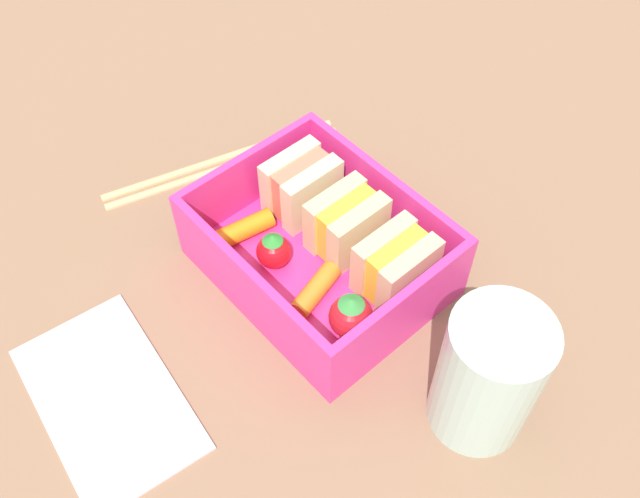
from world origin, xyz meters
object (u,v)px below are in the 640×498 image
at_px(sandwich_center_left, 346,224).
at_px(drinking_glass, 493,371).
at_px(carrot_stick_left, 240,231).
at_px(strawberry_far_left, 351,316).
at_px(chopstick_pair, 223,161).
at_px(sandwich_center, 396,266).
at_px(strawberry_left, 273,251).
at_px(folded_napkin, 108,397).
at_px(sandwich_left, 301,186).
at_px(carrot_stick_far_left, 315,290).

xyz_separation_m(sandwich_center_left, drinking_glass, (0.15, -0.02, 0.01)).
height_order(sandwich_center_left, drinking_glass, drinking_glass).
bearing_deg(carrot_stick_left, strawberry_far_left, 3.56).
bearing_deg(carrot_stick_left, chopstick_pair, 152.37).
distance_m(sandwich_center, strawberry_left, 0.09).
bearing_deg(folded_napkin, carrot_stick_left, 106.01).
bearing_deg(carrot_stick_left, folded_napkin, -73.99).
bearing_deg(sandwich_center, sandwich_center_left, 180.00).
relative_size(sandwich_center_left, carrot_stick_left, 0.97).
distance_m(strawberry_far_left, chopstick_pair, 0.19).
relative_size(chopstick_pair, drinking_glass, 2.00).
relative_size(drinking_glass, folded_napkin, 0.72).
distance_m(strawberry_far_left, folded_napkin, 0.16).
distance_m(chopstick_pair, folded_napkin, 0.22).
distance_m(sandwich_center_left, drinking_glass, 0.15).
xyz_separation_m(sandwich_left, drinking_glass, (0.20, -0.02, 0.01)).
distance_m(carrot_stick_far_left, chopstick_pair, 0.16).
bearing_deg(carrot_stick_left, strawberry_left, 6.98).
height_order(carrot_stick_left, strawberry_left, strawberry_left).
bearing_deg(drinking_glass, sandwich_center, 168.23).
xyz_separation_m(carrot_stick_far_left, strawberry_far_left, (0.03, -0.00, 0.01)).
xyz_separation_m(strawberry_far_left, folded_napkin, (-0.07, -0.15, -0.03)).
bearing_deg(drinking_glass, chopstick_pair, 178.35).
relative_size(strawberry_left, strawberry_far_left, 0.87).
bearing_deg(carrot_stick_far_left, sandwich_center_left, 112.90).
xyz_separation_m(chopstick_pair, drinking_glass, (0.28, -0.01, 0.05)).
bearing_deg(sandwich_center, folded_napkin, -108.27).
height_order(strawberry_left, chopstick_pair, strawberry_left).
bearing_deg(sandwich_center_left, sandwich_left, 180.00).
bearing_deg(carrot_stick_far_left, sandwich_center, 58.17).
distance_m(carrot_stick_left, folded_napkin, 0.15).
bearing_deg(drinking_glass, carrot_stick_left, -170.67).
xyz_separation_m(carrot_stick_left, carrot_stick_far_left, (0.07, 0.01, -0.00)).
xyz_separation_m(sandwich_center_left, strawberry_far_left, (0.05, -0.05, -0.01)).
bearing_deg(sandwich_left, sandwich_center, 0.00).
distance_m(sandwich_center, strawberry_far_left, 0.05).
bearing_deg(sandwich_left, strawberry_left, -61.14).
relative_size(sandwich_center, chopstick_pair, 0.25).
xyz_separation_m(carrot_stick_far_left, chopstick_pair, (-0.15, 0.03, -0.02)).
distance_m(drinking_glass, folded_napkin, 0.24).
height_order(carrot_stick_left, carrot_stick_far_left, same).
height_order(sandwich_center_left, carrot_stick_left, sandwich_center_left).
xyz_separation_m(strawberry_left, chopstick_pair, (-0.11, 0.04, -0.02)).
bearing_deg(carrot_stick_far_left, strawberry_left, -176.09).
bearing_deg(sandwich_center, sandwich_left, 180.00).
distance_m(carrot_stick_left, drinking_glass, 0.21).
height_order(sandwich_center, drinking_glass, drinking_glass).
distance_m(sandwich_center_left, sandwich_center, 0.05).
xyz_separation_m(sandwich_left, carrot_stick_far_left, (0.07, -0.05, -0.02)).
height_order(strawberry_left, strawberry_far_left, strawberry_far_left).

